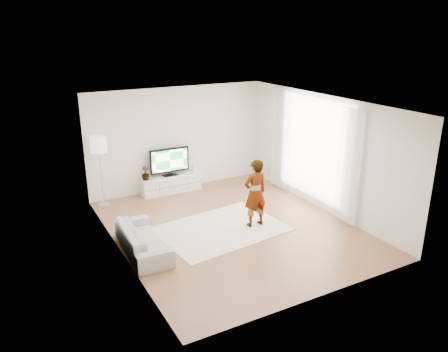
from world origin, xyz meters
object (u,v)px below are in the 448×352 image
player (255,193)px  floor_lamp (99,148)px  rug (221,229)px  sofa (143,239)px  media_console (171,184)px  television (169,161)px

player → floor_lamp: floor_lamp is taller
rug → sofa: (-1.84, -0.14, 0.26)m
media_console → player: bearing=-73.6°
player → floor_lamp: (-2.71, 2.84, 0.71)m
media_console → floor_lamp: size_ratio=0.92×
rug → player: (0.76, -0.19, 0.78)m
rug → media_console: bearing=92.0°
rug → floor_lamp: (-1.94, 2.65, 1.50)m
player → media_console: bearing=-74.5°
sofa → media_console: bearing=-29.1°
rug → floor_lamp: 3.61m
floor_lamp → television: bearing=2.9°
television → sofa: 3.42m
rug → player: player is taller
media_console → sofa: bearing=-121.5°
television → rug: television is taller
television → floor_lamp: bearing=-177.1°
media_console → floor_lamp: floor_lamp is taller
player → sofa: (-2.61, 0.06, -0.52)m
television → player: size_ratio=0.71×
television → media_console: bearing=-90.0°
sofa → rug: bearing=-83.3°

